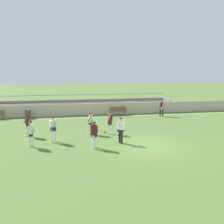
{
  "coord_description": "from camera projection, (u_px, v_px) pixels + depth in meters",
  "views": [
    {
      "loc": [
        -4.95,
        -13.82,
        4.46
      ],
      "look_at": [
        -1.15,
        5.16,
        1.29
      ],
      "focal_mm": 38.85,
      "sensor_mm": 36.0,
      "label": 1
    }
  ],
  "objects": [
    {
      "name": "bench_near_bin",
      "position": [
        118.0,
        110.0,
        25.37
      ],
      "size": [
        1.8,
        0.4,
        0.9
      ],
      "color": "brown",
      "rests_on": "ground"
    },
    {
      "name": "player_dark_pressing_high",
      "position": [
        28.0,
        122.0,
        16.92
      ],
      "size": [
        0.53,
        0.45,
        1.71
      ],
      "color": "white",
      "rests_on": "ground"
    },
    {
      "name": "player_white_challenging",
      "position": [
        90.0,
        121.0,
        17.54
      ],
      "size": [
        0.46,
        0.47,
        1.67
      ],
      "color": "white",
      "rests_on": "ground"
    },
    {
      "name": "sideline_wall",
      "position": [
        111.0,
        109.0,
        26.04
      ],
      "size": [
        48.0,
        0.16,
        1.23
      ],
      "primitive_type": "cube",
      "color": "beige",
      "rests_on": "ground"
    },
    {
      "name": "trash_bin",
      "position": [
        28.0,
        114.0,
        23.66
      ],
      "size": [
        0.56,
        0.56,
        0.89
      ],
      "primitive_type": "cylinder",
      "color": "#3D424C",
      "rests_on": "ground"
    },
    {
      "name": "player_dark_deep_cover",
      "position": [
        110.0,
        121.0,
        17.64
      ],
      "size": [
        0.65,
        0.46,
        1.64
      ],
      "color": "white",
      "rests_on": "ground"
    },
    {
      "name": "player_white_on_ball",
      "position": [
        121.0,
        128.0,
        15.29
      ],
      "size": [
        0.7,
        0.48,
        1.67
      ],
      "color": "black",
      "rests_on": "ground"
    },
    {
      "name": "ground_plane",
      "position": [
        146.0,
        145.0,
        15.05
      ],
      "size": [
        160.0,
        160.0,
        0.0
      ],
      "primitive_type": "plane",
      "color": "#4C6B30"
    },
    {
      "name": "soccer_ball",
      "position": [
        105.0,
        131.0,
        18.06
      ],
      "size": [
        0.22,
        0.22,
        0.22
      ],
      "primitive_type": "sphere",
      "color": "orange",
      "rests_on": "ground"
    },
    {
      "name": "player_white_trailing_run",
      "position": [
        31.0,
        132.0,
        14.49
      ],
      "size": [
        0.44,
        0.45,
        1.62
      ],
      "color": "white",
      "rests_on": "ground"
    },
    {
      "name": "player_dark_overlapping",
      "position": [
        94.0,
        133.0,
        14.26
      ],
      "size": [
        0.49,
        0.46,
        1.63
      ],
      "color": "white",
      "rests_on": "ground"
    },
    {
      "name": "player_dark_wide_left",
      "position": [
        162.0,
        106.0,
        24.78
      ],
      "size": [
        0.47,
        0.64,
        1.7
      ],
      "color": "black",
      "rests_on": "ground"
    },
    {
      "name": "field_line_sideline",
      "position": [
        114.0,
        116.0,
        24.83
      ],
      "size": [
        44.0,
        0.12,
        0.01
      ],
      "primitive_type": "cube",
      "color": "white",
      "rests_on": "ground"
    },
    {
      "name": "player_white_wide_right",
      "position": [
        53.0,
        127.0,
        15.51
      ],
      "size": [
        0.45,
        0.49,
        1.68
      ],
      "color": "white",
      "rests_on": "ground"
    },
    {
      "name": "bleacher_stand",
      "position": [
        86.0,
        105.0,
        27.75
      ],
      "size": [
        19.81,
        2.59,
        1.87
      ],
      "color": "#897051",
      "rests_on": "ground"
    }
  ]
}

